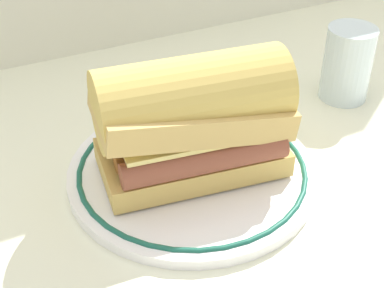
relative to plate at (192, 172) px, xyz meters
name	(u,v)px	position (x,y,z in m)	size (l,w,h in m)	color
ground_plane	(186,184)	(-0.01, -0.01, -0.01)	(1.50, 1.50, 0.00)	silver
plate	(192,172)	(0.00, 0.00, 0.00)	(0.27, 0.27, 0.01)	white
sausage_sandwich	(192,117)	(0.00, 0.00, 0.07)	(0.21, 0.13, 0.13)	tan
drinking_glass	(347,68)	(0.25, 0.07, 0.03)	(0.06, 0.06, 0.10)	silver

